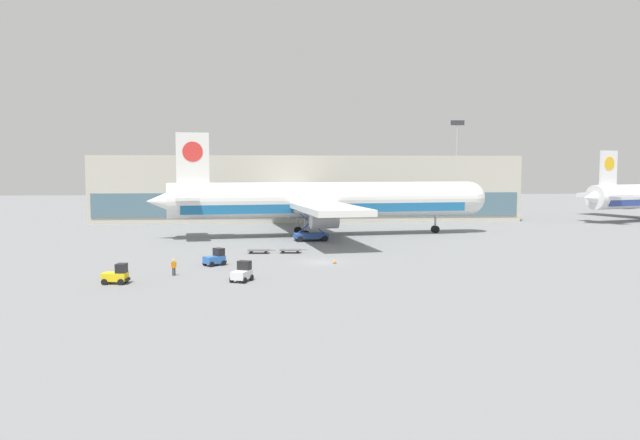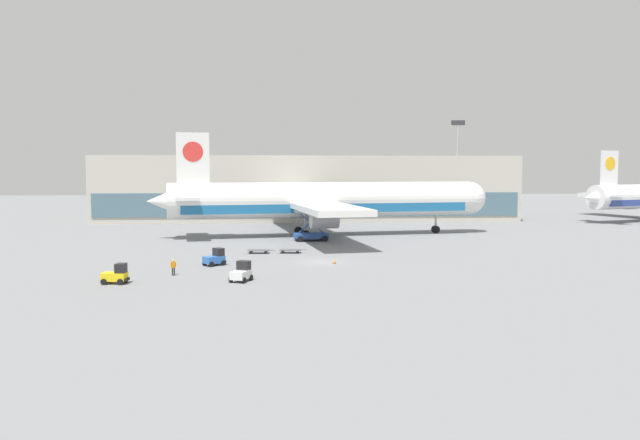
{
  "view_description": "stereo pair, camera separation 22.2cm",
  "coord_description": "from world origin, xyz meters",
  "px_view_note": "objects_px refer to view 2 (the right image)",
  "views": [
    {
      "loc": [
        -5.78,
        -74.05,
        11.18
      ],
      "look_at": [
        0.97,
        13.57,
        4.0
      ],
      "focal_mm": 35.0,
      "sensor_mm": 36.0,
      "label": 1
    },
    {
      "loc": [
        -5.56,
        -74.07,
        11.18
      ],
      "look_at": [
        0.97,
        13.57,
        4.0
      ],
      "focal_mm": 35.0,
      "sensor_mm": 36.0,
      "label": 2
    }
  ],
  "objects_px": {
    "baggage_tug_far": "(116,275)",
    "ground_crew_near": "(173,266)",
    "scissor_lift_loader": "(311,228)",
    "baggage_tug_mid": "(215,258)",
    "traffic_cone_near": "(334,261)",
    "baggage_tug_foreground": "(242,273)",
    "airplane_main": "(321,201)",
    "light_mast": "(457,163)",
    "baggage_dolly_second": "(290,250)",
    "baggage_dolly_lead": "(259,250)"
  },
  "relations": [
    {
      "from": "airplane_main",
      "to": "baggage_tug_mid",
      "type": "relative_size",
      "value": 20.75
    },
    {
      "from": "scissor_lift_loader",
      "to": "traffic_cone_near",
      "type": "height_order",
      "value": "scissor_lift_loader"
    },
    {
      "from": "baggage_dolly_lead",
      "to": "baggage_dolly_second",
      "type": "height_order",
      "value": "same"
    },
    {
      "from": "baggage_tug_mid",
      "to": "traffic_cone_near",
      "type": "height_order",
      "value": "baggage_tug_mid"
    },
    {
      "from": "airplane_main",
      "to": "baggage_tug_foreground",
      "type": "relative_size",
      "value": 20.75
    },
    {
      "from": "scissor_lift_loader",
      "to": "baggage_dolly_second",
      "type": "height_order",
      "value": "scissor_lift_loader"
    },
    {
      "from": "light_mast",
      "to": "ground_crew_near",
      "type": "xyz_separation_m",
      "value": [
        -49.11,
        -62.79,
        -11.45
      ]
    },
    {
      "from": "light_mast",
      "to": "scissor_lift_loader",
      "type": "xyz_separation_m",
      "value": [
        -32.74,
        -31.76,
        -10.49
      ]
    },
    {
      "from": "airplane_main",
      "to": "ground_crew_near",
      "type": "distance_m",
      "value": 42.75
    },
    {
      "from": "airplane_main",
      "to": "ground_crew_near",
      "type": "xyz_separation_m",
      "value": [
        -18.59,
        -38.2,
        -4.81
      ]
    },
    {
      "from": "airplane_main",
      "to": "baggage_dolly_second",
      "type": "height_order",
      "value": "airplane_main"
    },
    {
      "from": "airplane_main",
      "to": "baggage_dolly_second",
      "type": "bearing_deg",
      "value": -113.39
    },
    {
      "from": "baggage_tug_foreground",
      "to": "light_mast",
      "type": "bearing_deg",
      "value": -9.14
    },
    {
      "from": "baggage_tug_mid",
      "to": "baggage_dolly_second",
      "type": "bearing_deg",
      "value": 9.21
    },
    {
      "from": "baggage_tug_far",
      "to": "traffic_cone_near",
      "type": "height_order",
      "value": "baggage_tug_far"
    },
    {
      "from": "traffic_cone_near",
      "to": "ground_crew_near",
      "type": "bearing_deg",
      "value": -158.28
    },
    {
      "from": "traffic_cone_near",
      "to": "scissor_lift_loader",
      "type": "bearing_deg",
      "value": 93.3
    },
    {
      "from": "light_mast",
      "to": "baggage_tug_far",
      "type": "distance_m",
      "value": 86.9
    },
    {
      "from": "light_mast",
      "to": "ground_crew_near",
      "type": "distance_m",
      "value": 80.53
    },
    {
      "from": "baggage_tug_foreground",
      "to": "traffic_cone_near",
      "type": "distance_m",
      "value": 15.14
    },
    {
      "from": "baggage_tug_mid",
      "to": "scissor_lift_loader",
      "type": "bearing_deg",
      "value": 23.56
    },
    {
      "from": "airplane_main",
      "to": "baggage_tug_mid",
      "type": "bearing_deg",
      "value": -123.37
    },
    {
      "from": "scissor_lift_loader",
      "to": "baggage_tug_mid",
      "type": "bearing_deg",
      "value": -125.56
    },
    {
      "from": "airplane_main",
      "to": "traffic_cone_near",
      "type": "bearing_deg",
      "value": -99.71
    },
    {
      "from": "baggage_dolly_lead",
      "to": "airplane_main",
      "type": "bearing_deg",
      "value": 69.49
    },
    {
      "from": "ground_crew_near",
      "to": "airplane_main",
      "type": "bearing_deg",
      "value": -143.78
    },
    {
      "from": "light_mast",
      "to": "baggage_tug_far",
      "type": "bearing_deg",
      "value": -128.78
    },
    {
      "from": "baggage_tug_foreground",
      "to": "scissor_lift_loader",
      "type": "bearing_deg",
      "value": 8.45
    },
    {
      "from": "scissor_lift_loader",
      "to": "baggage_dolly_second",
      "type": "relative_size",
      "value": 1.49
    },
    {
      "from": "baggage_dolly_second",
      "to": "airplane_main",
      "type": "bearing_deg",
      "value": 79.43
    },
    {
      "from": "light_mast",
      "to": "traffic_cone_near",
      "type": "relative_size",
      "value": 35.18
    },
    {
      "from": "ground_crew_near",
      "to": "baggage_tug_mid",
      "type": "bearing_deg",
      "value": -147.15
    },
    {
      "from": "airplane_main",
      "to": "traffic_cone_near",
      "type": "distance_m",
      "value": 31.63
    },
    {
      "from": "baggage_tug_foreground",
      "to": "traffic_cone_near",
      "type": "relative_size",
      "value": 4.6
    },
    {
      "from": "baggage_tug_far",
      "to": "ground_crew_near",
      "type": "xyz_separation_m",
      "value": [
        4.82,
        4.35,
        0.15
      ]
    },
    {
      "from": "traffic_cone_near",
      "to": "baggage_tug_mid",
      "type": "bearing_deg",
      "value": -178.41
    },
    {
      "from": "ground_crew_near",
      "to": "traffic_cone_near",
      "type": "height_order",
      "value": "ground_crew_near"
    },
    {
      "from": "baggage_tug_far",
      "to": "baggage_dolly_lead",
      "type": "relative_size",
      "value": 0.69
    },
    {
      "from": "light_mast",
      "to": "traffic_cone_near",
      "type": "height_order",
      "value": "light_mast"
    },
    {
      "from": "airplane_main",
      "to": "baggage_tug_foreground",
      "type": "bearing_deg",
      "value": -113.09
    },
    {
      "from": "scissor_lift_loader",
      "to": "ground_crew_near",
      "type": "bearing_deg",
      "value": -125.98
    },
    {
      "from": "baggage_tug_foreground",
      "to": "baggage_dolly_lead",
      "type": "height_order",
      "value": "baggage_tug_foreground"
    },
    {
      "from": "light_mast",
      "to": "scissor_lift_loader",
      "type": "height_order",
      "value": "light_mast"
    },
    {
      "from": "scissor_lift_loader",
      "to": "baggage_tug_mid",
      "type": "distance_m",
      "value": 27.45
    },
    {
      "from": "airplane_main",
      "to": "baggage_tug_mid",
      "type": "height_order",
      "value": "airplane_main"
    },
    {
      "from": "baggage_tug_foreground",
      "to": "baggage_tug_far",
      "type": "relative_size",
      "value": 1.08
    },
    {
      "from": "scissor_lift_loader",
      "to": "baggage_tug_mid",
      "type": "height_order",
      "value": "scissor_lift_loader"
    },
    {
      "from": "baggage_dolly_lead",
      "to": "baggage_tug_far",
      "type": "bearing_deg",
      "value": -117.62
    },
    {
      "from": "baggage_tug_foreground",
      "to": "ground_crew_near",
      "type": "distance_m",
      "value": 8.34
    },
    {
      "from": "light_mast",
      "to": "traffic_cone_near",
      "type": "bearing_deg",
      "value": -119.37
    }
  ]
}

